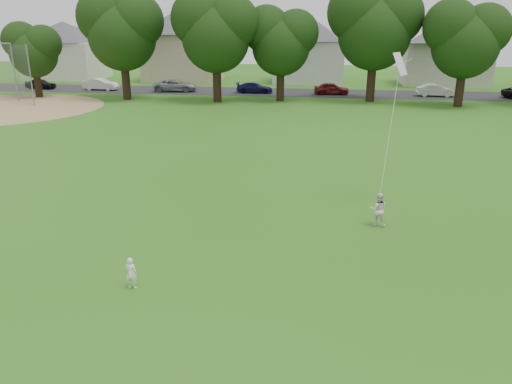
# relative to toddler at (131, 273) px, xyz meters

# --- Properties ---
(ground) EXTENTS (160.00, 160.00, 0.00)m
(ground) POSITION_rel_toddler_xyz_m (2.69, 0.06, -0.47)
(ground) COLOR #286216
(ground) RESTS_ON ground
(street) EXTENTS (90.00, 7.00, 0.01)m
(street) POSITION_rel_toddler_xyz_m (2.69, 42.06, -0.46)
(street) COLOR #2D2D30
(street) RESTS_ON ground
(toddler) EXTENTS (0.35, 0.24, 0.93)m
(toddler) POSITION_rel_toddler_xyz_m (0.00, 0.00, 0.00)
(toddler) COLOR white
(toddler) RESTS_ON ground
(older_boy) EXTENTS (0.63, 0.50, 1.25)m
(older_boy) POSITION_rel_toddler_xyz_m (7.17, 5.61, 0.16)
(older_boy) COLOR white
(older_boy) RESTS_ON ground
(kite) EXTENTS (0.77, 1.86, 5.46)m
(kite) POSITION_rel_toddler_xyz_m (7.50, 6.98, 2.76)
(kite) COLOR white
(kite) RESTS_ON ground
(tree_row) EXTENTS (82.70, 8.68, 10.94)m
(tree_row) POSITION_rel_toddler_xyz_m (6.72, 35.92, 6.15)
(tree_row) COLOR black
(tree_row) RESTS_ON ground
(parked_cars) EXTENTS (54.82, 2.66, 1.27)m
(parked_cars) POSITION_rel_toddler_xyz_m (-1.68, 41.06, 0.14)
(parked_cars) COLOR black
(parked_cars) RESTS_ON ground
(house_row) EXTENTS (77.41, 13.85, 10.45)m
(house_row) POSITION_rel_toddler_xyz_m (2.58, 52.06, 4.22)
(house_row) COLOR white
(house_row) RESTS_ON ground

